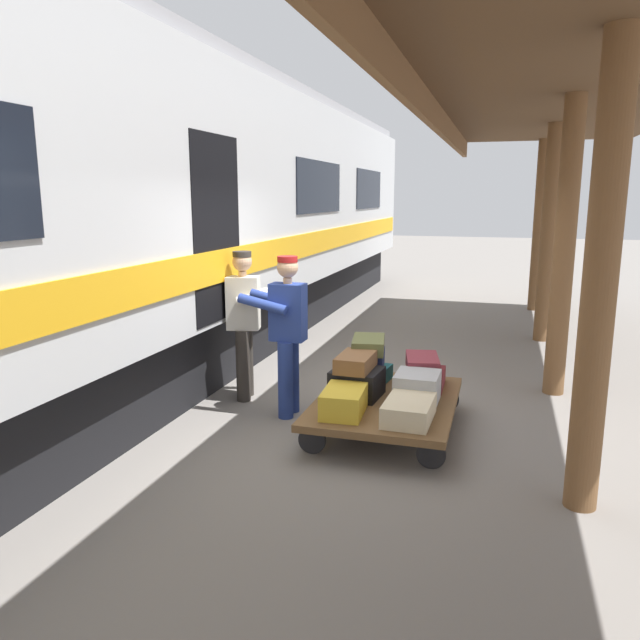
% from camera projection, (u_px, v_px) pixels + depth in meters
% --- Properties ---
extents(ground_plane, '(60.00, 60.00, 0.00)m').
position_uv_depth(ground_plane, '(375.00, 417.00, 6.46)').
color(ground_plane, slate).
extents(platform_canopy, '(3.20, 14.91, 3.56)m').
position_uv_depth(platform_canopy, '(585.00, 86.00, 5.30)').
color(platform_canopy, brown).
rests_on(platform_canopy, ground_plane).
extents(train_car, '(3.02, 21.94, 4.00)m').
position_uv_depth(train_car, '(98.00, 218.00, 6.98)').
color(train_car, silver).
rests_on(train_car, ground_plane).
extents(luggage_cart, '(1.34, 1.89, 0.32)m').
position_uv_depth(luggage_cart, '(386.00, 403.00, 6.06)').
color(luggage_cart, brown).
rests_on(luggage_cart, ground_plane).
extents(suitcase_cream_canvas, '(0.43, 0.64, 0.19)m').
position_uv_depth(suitcase_cream_canvas, '(409.00, 410.00, 5.46)').
color(suitcase_cream_canvas, beige).
rests_on(suitcase_cream_canvas, luggage_cart).
extents(suitcase_gray_aluminum, '(0.42, 0.46, 0.29)m').
position_uv_depth(suitcase_gray_aluminum, '(417.00, 388.00, 5.93)').
color(suitcase_gray_aluminum, '#9EA0A5').
rests_on(suitcase_gray_aluminum, luggage_cart).
extents(suitcase_black_hardshell, '(0.51, 0.50, 0.28)m').
position_uv_depth(suitcase_black_hardshell, '(357.00, 383.00, 6.11)').
color(suitcase_black_hardshell, black).
rests_on(suitcase_black_hardshell, luggage_cart).
extents(suitcase_yellow_case, '(0.40, 0.58, 0.23)m').
position_uv_depth(suitcase_yellow_case, '(344.00, 401.00, 5.62)').
color(suitcase_yellow_case, gold).
rests_on(suitcase_yellow_case, luggage_cart).
extents(suitcase_teal_softside, '(0.48, 0.53, 0.16)m').
position_uv_depth(suitcase_teal_softside, '(368.00, 374.00, 6.60)').
color(suitcase_teal_softside, '#1E666B').
rests_on(suitcase_teal_softside, luggage_cart).
extents(suitcase_maroon_trunk, '(0.43, 0.54, 0.17)m').
position_uv_depth(suitcase_maroon_trunk, '(424.00, 378.00, 6.43)').
color(suitcase_maroon_trunk, maroon).
rests_on(suitcase_maroon_trunk, luggage_cart).
extents(suitcase_brown_leather, '(0.34, 0.54, 0.16)m').
position_uv_depth(suitcase_brown_leather, '(356.00, 362.00, 6.06)').
color(suitcase_brown_leather, brown).
rests_on(suitcase_brown_leather, suitcase_black_hardshell).
extents(suitcase_navy_fabric, '(0.41, 0.53, 0.18)m').
position_uv_depth(suitcase_navy_fabric, '(368.00, 359.00, 6.56)').
color(suitcase_navy_fabric, navy).
rests_on(suitcase_navy_fabric, suitcase_teal_softside).
extents(suitcase_olive_duffel, '(0.42, 0.60, 0.15)m').
position_uv_depth(suitcase_olive_duffel, '(368.00, 345.00, 6.51)').
color(suitcase_olive_duffel, brown).
rests_on(suitcase_olive_duffel, suitcase_navy_fabric).
extents(suitcase_burgundy_valise, '(0.43, 0.61, 0.16)m').
position_uv_depth(suitcase_burgundy_valise, '(422.00, 363.00, 6.40)').
color(suitcase_burgundy_valise, maroon).
rests_on(suitcase_burgundy_valise, suitcase_maroon_trunk).
extents(porter_in_overalls, '(0.67, 0.42, 1.70)m').
position_uv_depth(porter_in_overalls, '(286.00, 330.00, 6.37)').
color(porter_in_overalls, navy).
rests_on(porter_in_overalls, ground_plane).
extents(porter_by_door, '(0.72, 0.53, 1.70)m').
position_uv_depth(porter_by_door, '(245.00, 320.00, 6.90)').
color(porter_by_door, '#332D28').
rests_on(porter_by_door, ground_plane).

